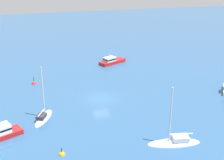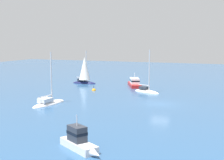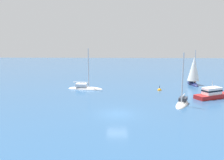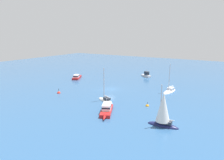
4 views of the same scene
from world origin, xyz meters
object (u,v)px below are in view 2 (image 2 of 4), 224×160
Objects in this scene: yacht at (49,103)px; motor_cruiser at (134,83)px; sloop at (84,72)px; launch_1 at (79,141)px; yacht_1 at (146,91)px; channel_buoy at (94,90)px.

yacht is 1.08× the size of motor_cruiser.
launch_1 is at bearing -66.76° from sloop.
yacht_1 reaches higher than launch_1.
yacht is 17.91m from yacht_1.
launch_1 is at bearing -157.12° from channel_buoy.
launch_1 is 29.59m from yacht_1.
motor_cruiser is 0.92× the size of yacht_1.
motor_cruiser is at bearing 131.43° from launch_1.
sloop is at bearing 147.06° from launch_1.
sloop is at bearing -177.18° from yacht_1.
yacht_1 is at bearing -26.55° from yacht.
yacht is at bearing 176.80° from channel_buoy.
sloop is 10.90m from motor_cruiser.
channel_buoy is (-1.69, 9.16, -0.19)m from yacht_1.
sloop is (20.64, 4.86, 2.23)m from yacht.
channel_buoy is at bearing 118.86° from motor_cruiser.
launch_1 is 0.66× the size of sloop.
yacht is at bearing 137.93° from motor_cruiser.
launch_1 is 35.75m from motor_cruiser.
launch_1 is 0.68× the size of motor_cruiser.
launch_1 is 30.17m from channel_buoy.
sloop is at bearing 63.61° from motor_cruiser.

